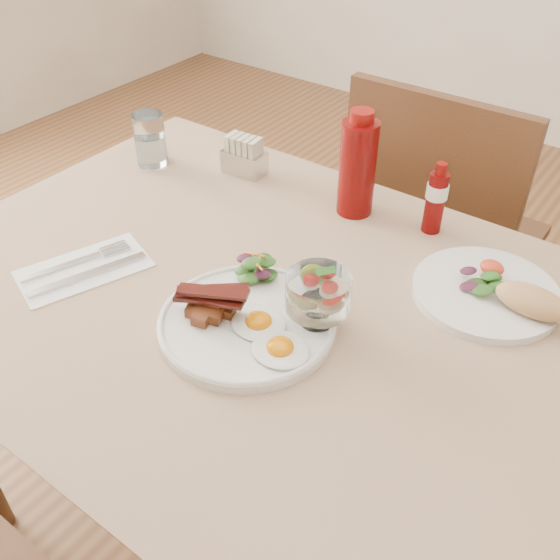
{
  "coord_description": "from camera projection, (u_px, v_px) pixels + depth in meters",
  "views": [
    {
      "loc": [
        0.45,
        -0.63,
        1.42
      ],
      "look_at": [
        0.0,
        -0.02,
        0.82
      ],
      "focal_mm": 40.0,
      "sensor_mm": 36.0,
      "label": 1
    }
  ],
  "objects": [
    {
      "name": "side_salad",
      "position": [
        256.0,
        269.0,
        1.04
      ],
      "size": [
        0.08,
        0.07,
        0.04
      ],
      "rotation": [
        0.0,
        0.0,
        -0.11
      ],
      "color": "#1B4C14",
      "rests_on": "main_plate"
    },
    {
      "name": "main_plate",
      "position": [
        247.0,
        323.0,
        0.98
      ],
      "size": [
        0.28,
        0.28,
        0.02
      ],
      "primitive_type": "cylinder",
      "color": "white",
      "rests_on": "table"
    },
    {
      "name": "fruit_cup",
      "position": [
        318.0,
        293.0,
        0.94
      ],
      "size": [
        0.1,
        0.1,
        0.1
      ],
      "rotation": [
        0.0,
        0.0,
        0.39
      ],
      "color": "white",
      "rests_on": "main_plate"
    },
    {
      "name": "bacon_potato_pile",
      "position": [
        210.0,
        304.0,
        0.96
      ],
      "size": [
        0.12,
        0.09,
        0.05
      ],
      "rotation": [
        0.0,
        0.0,
        0.0
      ],
      "color": "#652F14",
      "rests_on": "main_plate"
    },
    {
      "name": "sugar_caddy",
      "position": [
        244.0,
        158.0,
        1.35
      ],
      "size": [
        0.1,
        0.06,
        0.09
      ],
      "rotation": [
        0.0,
        0.0,
        0.08
      ],
      "color": "silver",
      "rests_on": "table"
    },
    {
      "name": "napkin_cutlery",
      "position": [
        84.0,
        269.0,
        1.1
      ],
      "size": [
        0.19,
        0.25,
        0.01
      ],
      "rotation": [
        0.0,
        0.0,
        -0.35
      ],
      "color": "white",
      "rests_on": "table"
    },
    {
      "name": "ketchup_bottle",
      "position": [
        358.0,
        166.0,
        1.19
      ],
      "size": [
        0.09,
        0.09,
        0.21
      ],
      "rotation": [
        0.0,
        0.0,
        -0.33
      ],
      "color": "#5E0505",
      "rests_on": "table"
    },
    {
      "name": "fried_eggs",
      "position": [
        269.0,
        335.0,
        0.94
      ],
      "size": [
        0.16,
        0.12,
        0.02
      ],
      "rotation": [
        0.0,
        0.0,
        0.23
      ],
      "color": "white",
      "rests_on": "main_plate"
    },
    {
      "name": "hot_sauce_bottle",
      "position": [
        436.0,
        199.0,
        1.15
      ],
      "size": [
        0.04,
        0.04,
        0.14
      ],
      "rotation": [
        0.0,
        0.0,
        0.03
      ],
      "color": "#5E0505",
      "rests_on": "table"
    },
    {
      "name": "second_plate",
      "position": [
        497.0,
        293.0,
        1.02
      ],
      "size": [
        0.26,
        0.24,
        0.06
      ],
      "rotation": [
        0.0,
        0.0,
        0.25
      ],
      "color": "white",
      "rests_on": "table"
    },
    {
      "name": "water_glass",
      "position": [
        150.0,
        143.0,
        1.38
      ],
      "size": [
        0.07,
        0.07,
        0.12
      ],
      "color": "white",
      "rests_on": "table"
    },
    {
      "name": "chair_far",
      "position": [
        437.0,
        236.0,
        1.58
      ],
      "size": [
        0.42,
        0.42,
        0.93
      ],
      "color": "#53301A",
      "rests_on": "ground"
    },
    {
      "name": "table",
      "position": [
        284.0,
        344.0,
        1.08
      ],
      "size": [
        1.33,
        0.88,
        0.75
      ],
      "color": "#53301A",
      "rests_on": "ground"
    }
  ]
}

